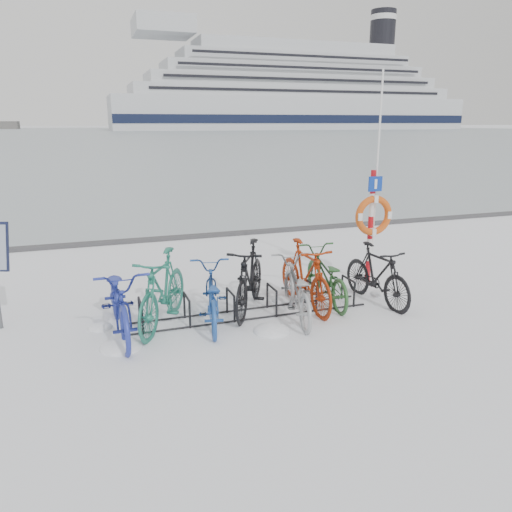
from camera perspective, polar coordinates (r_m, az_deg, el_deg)
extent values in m
plane|color=white|center=(8.37, -0.52, -6.71)|extent=(900.00, 900.00, 0.00)
cube|color=#A2AFB7|center=(162.43, -18.52, 13.21)|extent=(400.00, 298.00, 0.02)
cube|color=#3F3F42|center=(13.84, -8.24, 2.15)|extent=(400.00, 0.25, 0.10)
cylinder|color=black|center=(7.74, -12.84, -7.20)|extent=(0.04, 0.04, 0.44)
cylinder|color=black|center=(8.15, -13.19, -6.08)|extent=(0.04, 0.04, 0.44)
cylinder|color=black|center=(7.87, -13.11, -5.14)|extent=(0.04, 0.44, 0.04)
cylinder|color=black|center=(7.84, -7.57, -6.67)|extent=(0.04, 0.04, 0.44)
cylinder|color=black|center=(8.24, -8.19, -5.59)|extent=(0.04, 0.04, 0.44)
cylinder|color=black|center=(7.96, -7.95, -4.64)|extent=(0.04, 0.44, 0.04)
cylinder|color=black|center=(7.99, -2.48, -6.11)|extent=(0.04, 0.04, 0.44)
cylinder|color=black|center=(8.39, -3.34, -5.07)|extent=(0.04, 0.04, 0.44)
cylinder|color=black|center=(8.12, -2.94, -4.12)|extent=(0.04, 0.44, 0.04)
cylinder|color=black|center=(8.21, 2.36, -5.52)|extent=(0.04, 0.04, 0.44)
cylinder|color=black|center=(8.60, 1.30, -4.55)|extent=(0.04, 0.04, 0.44)
cylinder|color=black|center=(8.33, 1.83, -3.60)|extent=(0.04, 0.44, 0.04)
cylinder|color=black|center=(8.48, 6.92, -4.93)|extent=(0.04, 0.04, 0.44)
cylinder|color=black|center=(8.86, 5.69, -4.02)|extent=(0.04, 0.04, 0.44)
cylinder|color=black|center=(8.60, 6.33, -3.08)|extent=(0.04, 0.44, 0.04)
cylinder|color=black|center=(8.81, 11.16, -4.35)|extent=(0.04, 0.04, 0.44)
cylinder|color=black|center=(9.17, 9.80, -3.51)|extent=(0.04, 0.04, 0.44)
cylinder|color=black|center=(8.92, 10.53, -2.58)|extent=(0.04, 0.44, 0.04)
cylinder|color=black|center=(8.17, -0.03, -7.12)|extent=(4.00, 0.03, 0.03)
cylinder|color=black|center=(8.56, -0.98, -6.07)|extent=(4.00, 0.03, 0.03)
cylinder|color=#AA0D14|center=(10.22, 12.64, -1.70)|extent=(0.10, 0.10, 0.45)
cylinder|color=silver|center=(10.10, 12.79, 0.72)|extent=(0.10, 0.10, 0.45)
cylinder|color=#AA0D14|center=(10.00, 12.93, 3.19)|extent=(0.10, 0.10, 0.45)
cylinder|color=silver|center=(9.92, 13.08, 5.70)|extent=(0.10, 0.10, 0.45)
cylinder|color=#AA0D14|center=(9.86, 13.24, 8.25)|extent=(0.10, 0.10, 0.45)
torus|color=#CD4F13|center=(9.88, 13.29, 4.52)|extent=(0.78, 0.13, 0.78)
cube|color=#0D3098|center=(9.80, 13.47, 8.02)|extent=(0.28, 0.03, 0.28)
cylinder|color=silver|center=(9.96, 13.59, 8.41)|extent=(0.04, 0.04, 4.05)
cube|color=silver|center=(219.37, 4.33, 15.88)|extent=(150.04, 27.86, 12.86)
cube|color=black|center=(206.55, 5.90, 15.31)|extent=(150.04, 0.30, 3.22)
cube|color=black|center=(232.28, 2.92, 15.33)|extent=(150.04, 0.30, 3.22)
cube|color=silver|center=(219.66, 4.38, 18.12)|extent=(133.96, 25.72, 4.29)
cube|color=silver|center=(220.29, 4.43, 20.35)|extent=(108.24, 22.51, 4.29)
cube|color=silver|center=(221.26, 4.47, 22.56)|extent=(82.52, 19.29, 4.29)
cube|color=silver|center=(207.28, -10.61, 24.38)|extent=(21.43, 21.43, 6.43)
cylinder|color=black|center=(241.37, 14.29, 23.85)|extent=(10.72, 10.72, 15.00)
cube|color=black|center=(208.00, 5.90, 19.45)|extent=(117.89, 0.20, 12.86)
imported|color=#243095|center=(7.75, -15.31, -4.62)|extent=(0.83, 2.18, 1.13)
imported|color=#206E5A|center=(7.92, -10.64, -3.62)|extent=(1.46, 2.03, 1.21)
imported|color=#1F4997|center=(7.93, -5.13, -4.31)|extent=(1.00, 1.93, 0.97)
imported|color=black|center=(8.40, -0.75, -2.29)|extent=(1.48, 2.01, 1.20)
imported|color=#929598|center=(8.16, 4.63, -3.64)|extent=(1.00, 1.98, 0.99)
imported|color=#97290B|center=(8.61, 5.64, -2.01)|extent=(0.60, 1.97, 1.17)
imported|color=#275428|center=(8.94, 7.98, -2.08)|extent=(0.82, 1.93, 0.98)
imported|color=black|center=(9.04, 13.67, -1.89)|extent=(0.69, 1.83, 1.07)
ellipsoid|color=white|center=(8.22, -17.35, -7.84)|extent=(0.38, 0.38, 0.13)
ellipsoid|color=white|center=(7.73, 1.80, -8.61)|extent=(0.57, 0.57, 0.20)
ellipsoid|color=white|center=(9.63, 6.41, -3.85)|extent=(0.42, 0.42, 0.15)
ellipsoid|color=white|center=(9.01, 3.04, -5.12)|extent=(0.40, 0.40, 0.14)
ellipsoid|color=white|center=(7.47, -15.18, -10.05)|extent=(0.61, 0.61, 0.21)
ellipsoid|color=white|center=(9.59, 14.30, -4.31)|extent=(0.47, 0.47, 0.16)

